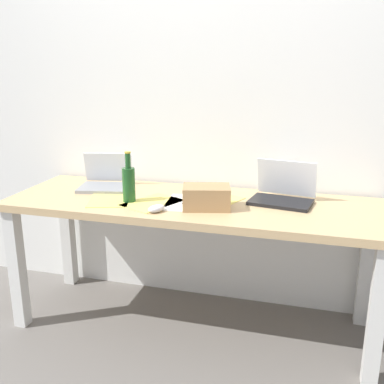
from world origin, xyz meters
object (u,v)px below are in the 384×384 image
Objects in this scene: beer_bottle at (129,183)px; computer_mouse at (156,208)px; laptop_right at (283,193)px; laptop_left at (106,181)px; desk at (192,218)px; cardboard_box at (206,197)px.

beer_bottle reaches higher than computer_mouse.
laptop_right is 3.45× the size of computer_mouse.
laptop_left reaches higher than computer_mouse.
desk is 19.77× the size of computer_mouse.
computer_mouse is at bearing -119.03° from desk.
cardboard_box is (0.42, 0.00, -0.04)m from beer_bottle.
laptop_left is 0.55m from computer_mouse.
desk is 0.59m from laptop_left.
computer_mouse is (0.44, -0.34, -0.02)m from laptop_left.
beer_bottle reaches higher than desk.
cardboard_box is (-0.36, -0.21, 0.01)m from laptop_right.
laptop_left is 1.22× the size of beer_bottle.
cardboard_box is at bearing -150.01° from laptop_right.
beer_bottle is 0.42m from cardboard_box.
beer_bottle reaches higher than laptop_left.
laptop_left is at bearing 161.56° from cardboard_box.
laptop_right is 1.29× the size of beer_bottle.
laptop_left is 0.95× the size of laptop_right.
laptop_left is at bearing 167.05° from computer_mouse.
cardboard_box is at bearing -18.44° from laptop_left.
cardboard_box is (0.22, 0.12, 0.04)m from computer_mouse.
laptop_left is 1.40× the size of cardboard_box.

